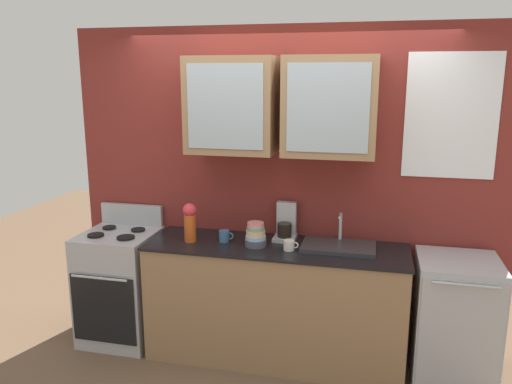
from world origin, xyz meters
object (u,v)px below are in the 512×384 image
vase (190,221)px  cup_near_bowls (224,236)px  coffee_maker (286,225)px  cup_near_sink (289,245)px  sink_faucet (338,246)px  bowl_stack (256,235)px  dishwasher (454,321)px  stove_range (121,286)px

vase → cup_near_bowls: bearing=12.1°
cup_near_bowls → coffee_maker: (0.45, 0.18, 0.06)m
vase → cup_near_sink: (0.78, -0.02, -0.13)m
sink_faucet → cup_near_sink: (-0.35, -0.12, 0.02)m
vase → bowl_stack: bearing=1.5°
cup_near_bowls → sink_faucet: bearing=2.8°
bowl_stack → dishwasher: bearing=1.2°
sink_faucet → cup_near_sink: bearing=-160.8°
cup_near_sink → sink_faucet: bearing=19.2°
bowl_stack → dishwasher: size_ratio=0.20×
stove_range → dishwasher: (2.63, -0.00, -0.01)m
bowl_stack → cup_near_bowls: (-0.26, 0.04, -0.04)m
bowl_stack → cup_near_bowls: bowl_stack is taller
stove_range → sink_faucet: size_ratio=2.04×
cup_near_sink → cup_near_bowls: bearing=171.4°
stove_range → dishwasher: stove_range is taller
vase → sink_faucet: bearing=5.0°
sink_faucet → dishwasher: size_ratio=0.59×
cup_near_sink → coffee_maker: (-0.08, 0.26, 0.07)m
dishwasher → coffee_maker: (-1.27, 0.20, 0.57)m
vase → cup_near_bowls: size_ratio=2.63×
stove_range → cup_near_bowls: stove_range is taller
bowl_stack → coffee_maker: bearing=50.2°
vase → coffee_maker: size_ratio=1.05×
bowl_stack → coffee_maker: coffee_maker is taller
sink_faucet → dishwasher: bearing=-3.7°
dishwasher → cup_near_sink: bearing=-176.7°
cup_near_sink → cup_near_bowls: size_ratio=0.96×
sink_faucet → coffee_maker: 0.46m
sink_faucet → bowl_stack: sink_faucet is taller
bowl_stack → dishwasher: (1.46, 0.03, -0.55)m
vase → dishwasher: 2.08m
bowl_stack → dishwasher: bowl_stack is taller
dishwasher → vase: bearing=-178.7°
vase → coffee_maker: 0.75m
cup_near_sink → dishwasher: cup_near_sink is taller
cup_near_sink → coffee_maker: bearing=105.9°
dishwasher → bowl_stack: bearing=-178.8°
bowl_stack → cup_near_sink: (0.26, -0.04, -0.05)m
bowl_stack → cup_near_bowls: size_ratio=1.60×
sink_faucet → bowl_stack: (-0.62, -0.09, 0.06)m
cup_near_bowls → dishwasher: (1.72, -0.01, -0.51)m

